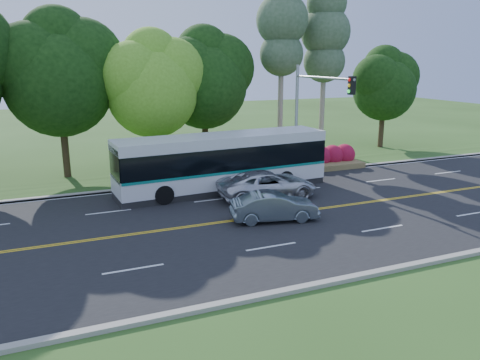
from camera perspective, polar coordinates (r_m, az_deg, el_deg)
name	(u,v)px	position (r m, az deg, el deg)	size (l,w,h in m)	color
ground	(248,219)	(22.20, 1.02, -4.76)	(120.00, 120.00, 0.00)	#2B4A18
road	(248,219)	(22.19, 1.02, -4.73)	(60.00, 14.00, 0.02)	black
curb_north	(202,182)	(28.60, -4.66, -0.23)	(60.00, 0.30, 0.15)	gray
curb_south	(332,282)	(16.36, 11.20, -12.07)	(60.00, 0.30, 0.15)	gray
grass_verge	(193,176)	(30.32, -5.73, 0.55)	(60.00, 4.00, 0.10)	#2B4A18
lane_markings	(246,219)	(22.15, 0.79, -4.73)	(57.60, 13.82, 0.00)	gold
tree_row	(97,69)	(31.53, -16.98, 12.81)	(44.70, 9.10, 13.84)	black
bougainvillea_hedge	(298,159)	(32.15, 7.05, 2.53)	(9.50, 2.25, 1.50)	maroon
traffic_signal	(312,105)	(28.87, 8.77, 9.07)	(0.42, 6.10, 7.00)	#95979D
transit_bus	(223,163)	(26.64, -2.10, 2.10)	(12.37, 3.48, 3.20)	silver
sedan	(274,207)	(21.80, 4.18, -3.25)	(1.41, 4.05, 1.33)	slate
suv	(267,185)	(25.24, 3.35, -0.57)	(2.48, 5.37, 1.49)	silver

